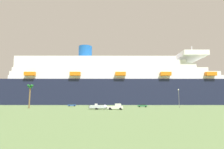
# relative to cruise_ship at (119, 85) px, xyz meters

# --- Properties ---
(ground_plane) EXTENTS (600.00, 600.00, 0.00)m
(ground_plane) POSITION_rel_cruise_ship_xyz_m (-5.38, -40.01, -16.43)
(ground_plane) COLOR #567042
(cruise_ship) EXTENTS (236.01, 36.94, 53.92)m
(cruise_ship) POSITION_rel_cruise_ship_xyz_m (0.00, 0.00, 0.00)
(cruise_ship) COLOR #191E38
(cruise_ship) RESTS_ON ground_plane
(pickup_truck) EXTENTS (5.89, 3.14, 2.20)m
(pickup_truck) POSITION_rel_cruise_ship_xyz_m (-5.91, -87.89, -15.39)
(pickup_truck) COLOR white
(pickup_truck) RESTS_ON ground_plane
(small_boat_on_trailer) EXTENTS (8.03, 3.11, 2.15)m
(small_boat_on_trailer) POSITION_rel_cruise_ship_xyz_m (-12.00, -86.66, -15.47)
(small_boat_on_trailer) COLOR #595960
(small_boat_on_trailer) RESTS_ON ground_plane
(palm_tree) EXTENTS (3.14, 2.82, 10.24)m
(palm_tree) POSITION_rel_cruise_ship_xyz_m (-42.77, -74.72, -8.28)
(palm_tree) COLOR brown
(palm_tree) RESTS_ON ground_plane
(street_lamp) EXTENTS (0.56, 0.56, 8.38)m
(street_lamp) POSITION_rel_cruise_ship_xyz_m (22.79, -73.14, -11.01)
(street_lamp) COLOR slate
(street_lamp) RESTS_ON ground_plane
(parked_car_silver_sedan) EXTENTS (4.36, 1.98, 1.58)m
(parked_car_silver_sedan) POSITION_rel_cruise_ship_xyz_m (-11.97, -61.22, -15.60)
(parked_car_silver_sedan) COLOR silver
(parked_car_silver_sedan) RESTS_ON ground_plane
(parked_car_blue_suv) EXTENTS (4.74, 2.62, 1.58)m
(parked_car_blue_suv) POSITION_rel_cruise_ship_xyz_m (-29.69, -48.73, -15.60)
(parked_car_blue_suv) COLOR #264C99
(parked_car_blue_suv) RESTS_ON ground_plane
(parked_car_green_wagon) EXTENTS (4.87, 2.44, 1.58)m
(parked_car_green_wagon) POSITION_rel_cruise_ship_xyz_m (8.27, -62.80, -15.60)
(parked_car_green_wagon) COLOR #2D723F
(parked_car_green_wagon) RESTS_ON ground_plane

